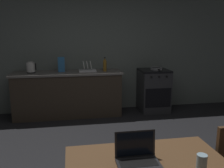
{
  "coord_description": "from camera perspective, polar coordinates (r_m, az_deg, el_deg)",
  "views": [
    {
      "loc": [
        -0.53,
        -2.56,
        1.7
      ],
      "look_at": [
        0.08,
        0.99,
        0.92
      ],
      "focal_mm": 39.39,
      "sensor_mm": 36.0,
      "label": 1
    }
  ],
  "objects": [
    {
      "name": "frying_pan",
      "position": [
        5.25,
        10.29,
        3.56
      ],
      "size": [
        0.26,
        0.44,
        0.05
      ],
      "color": "gray",
      "rests_on": "stove_oven"
    },
    {
      "name": "laptop",
      "position": [
        1.93,
        5.97,
        -16.66
      ],
      "size": [
        0.32,
        0.24,
        0.23
      ],
      "rotation": [
        0.0,
        0.0,
        0.04
      ],
      "color": "#232326",
      "rests_on": "dining_table"
    },
    {
      "name": "dish_rack",
      "position": [
        4.97,
        -5.73,
        3.48
      ],
      "size": [
        0.34,
        0.26,
        0.21
      ],
      "color": "silver",
      "rests_on": "kitchen_counter"
    },
    {
      "name": "stove_oven",
      "position": [
        5.35,
        9.6,
        -1.44
      ],
      "size": [
        0.6,
        0.62,
        0.9
      ],
      "color": "#2D2D30",
      "rests_on": "ground_plane"
    },
    {
      "name": "kitchen_counter",
      "position": [
        5.06,
        -10.14,
        -2.23
      ],
      "size": [
        2.16,
        0.64,
        0.9
      ],
      "color": "#382D23",
      "rests_on": "ground_plane"
    },
    {
      "name": "cereal_box",
      "position": [
        4.97,
        -11.68,
        4.46
      ],
      "size": [
        0.13,
        0.05,
        0.3
      ],
      "color": "#3372B2",
      "rests_on": "kitchen_counter"
    },
    {
      "name": "back_wall",
      "position": [
        5.33,
        -0.82,
        8.5
      ],
      "size": [
        6.4,
        0.1,
        2.71
      ],
      "primitive_type": "cube",
      "color": "slate",
      "rests_on": "ground_plane"
    },
    {
      "name": "drinking_glass",
      "position": [
        1.92,
        20.07,
        -16.89
      ],
      "size": [
        0.07,
        0.07,
        0.13
      ],
      "color": "#99B7C6",
      "rests_on": "dining_table"
    },
    {
      "name": "bottle",
      "position": [
        4.95,
        -1.68,
        4.53
      ],
      "size": [
        0.07,
        0.07,
        0.29
      ],
      "color": "#8C601E",
      "rests_on": "kitchen_counter"
    },
    {
      "name": "electric_kettle",
      "position": [
        5.01,
        -18.35,
        3.63
      ],
      "size": [
        0.19,
        0.16,
        0.22
      ],
      "color": "black",
      "rests_on": "kitchen_counter"
    }
  ]
}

